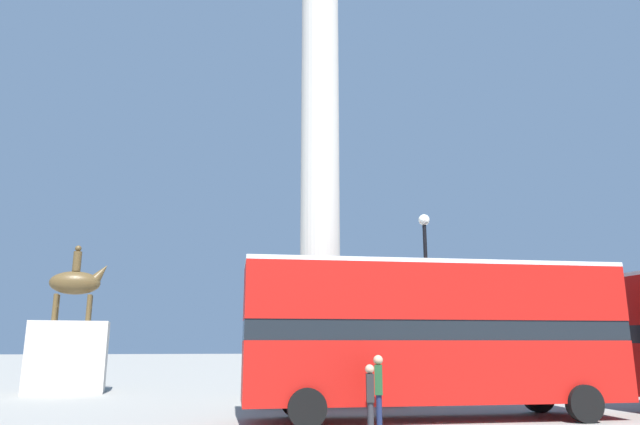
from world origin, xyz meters
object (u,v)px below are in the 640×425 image
object	(u,v)px
bus_b	(432,332)
street_lamp	(427,297)
pedestrian_by_plinth	(370,397)
equestrian_statue	(69,348)
pedestrian_near_lamp	(379,388)
monument_column	(320,212)

from	to	relation	value
bus_b	street_lamp	world-z (taller)	street_lamp
bus_b	pedestrian_by_plinth	size ratio (longest dim) A/B	6.73
equestrian_statue	pedestrian_by_plinth	world-z (taller)	equestrian_statue
equestrian_statue	street_lamp	size ratio (longest dim) A/B	0.95
bus_b	pedestrian_near_lamp	world-z (taller)	bus_b
monument_column	pedestrian_near_lamp	size ratio (longest dim) A/B	12.50
pedestrian_near_lamp	pedestrian_by_plinth	bearing A→B (deg)	-13.83
monument_column	pedestrian_near_lamp	xyz separation A→B (m)	(0.18, -8.11, -6.28)
monument_column	pedestrian_by_plinth	distance (m)	10.93
equestrian_statue	pedestrian_near_lamp	distance (m)	16.60
equestrian_statue	pedestrian_near_lamp	size ratio (longest dim) A/B	3.55
pedestrian_near_lamp	pedestrian_by_plinth	size ratio (longest dim) A/B	1.12
monument_column	street_lamp	size ratio (longest dim) A/B	3.35
pedestrian_near_lamp	pedestrian_by_plinth	xyz separation A→B (m)	(-0.40, -0.73, -0.15)
equestrian_statue	street_lamp	bearing A→B (deg)	-35.83
monument_column	street_lamp	xyz separation A→B (m)	(3.53, -2.45, -3.59)
monument_column	bus_b	world-z (taller)	monument_column
bus_b	pedestrian_by_plinth	distance (m)	4.06
street_lamp	pedestrian_near_lamp	world-z (taller)	street_lamp
pedestrian_by_plinth	pedestrian_near_lamp	bearing A→B (deg)	162.51
bus_b	street_lamp	distance (m)	4.05
equestrian_statue	pedestrian_by_plinth	bearing A→B (deg)	-61.77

